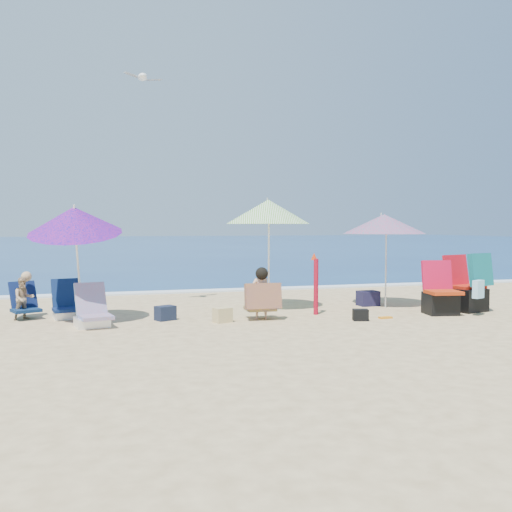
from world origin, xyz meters
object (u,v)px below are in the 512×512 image
object	(u,v)px
umbrella_turquoise	(384,224)
camp_chair_left	(440,298)
umbrella_striped	(268,212)
camp_chair_right	(469,290)
seagull	(143,77)
person_left	(24,298)
furled_umbrella	(316,281)
person_center	(261,294)
chair_navy	(68,308)
umbrella_blue	(75,220)
chair_rainbow	(92,315)

from	to	relation	value
umbrella_turquoise	camp_chair_left	world-z (taller)	umbrella_turquoise
umbrella_turquoise	umbrella_striped	xyz separation A→B (m)	(-2.39, 0.28, 0.24)
camp_chair_left	camp_chair_right	world-z (taller)	camp_chair_right
camp_chair_left	seagull	distance (m)	7.09
umbrella_striped	seagull	bearing A→B (deg)	162.85
camp_chair_left	person_left	world-z (taller)	camp_chair_left
umbrella_striped	furled_umbrella	world-z (taller)	umbrella_striped
umbrella_striped	camp_chair_right	world-z (taller)	umbrella_striped
umbrella_turquoise	furled_umbrella	xyz separation A→B (m)	(-1.75, -0.62, -1.05)
person_center	seagull	world-z (taller)	seagull
chair_navy	camp_chair_right	size ratio (longest dim) A/B	0.64
chair_navy	camp_chair_left	xyz separation A→B (m)	(6.65, -1.48, 0.12)
chair_navy	person_left	xyz separation A→B (m)	(-0.73, 0.09, 0.19)
umbrella_blue	person_center	world-z (taller)	umbrella_blue
umbrella_striped	person_left	size ratio (longest dim) A/B	2.65
furled_umbrella	person_left	size ratio (longest dim) A/B	1.38
camp_chair_left	camp_chair_right	xyz separation A→B (m)	(0.73, 0.16, 0.11)
furled_umbrella	camp_chair_left	world-z (taller)	furled_umbrella
furled_umbrella	camp_chair_left	bearing A→B (deg)	-15.64
umbrella_blue	chair_navy	xyz separation A→B (m)	(-0.16, 0.61, -1.56)
furled_umbrella	chair_rainbow	world-z (taller)	furled_umbrella
furled_umbrella	camp_chair_left	xyz separation A→B (m)	(2.24, -0.63, -0.33)
umbrella_turquoise	camp_chair_left	distance (m)	1.93
umbrella_turquoise	camp_chair_right	distance (m)	2.08
chair_rainbow	camp_chair_left	world-z (taller)	camp_chair_left
camp_chair_right	seagull	bearing A→B (deg)	160.67
person_center	furled_umbrella	bearing A→B (deg)	13.40
camp_chair_right	umbrella_blue	bearing A→B (deg)	174.37
chair_navy	umbrella_turquoise	bearing A→B (deg)	-2.21
umbrella_turquoise	furled_umbrella	bearing A→B (deg)	-160.45
umbrella_blue	camp_chair_right	bearing A→B (deg)	-5.63
person_left	chair_navy	bearing A→B (deg)	-7.25
umbrella_striped	camp_chair_right	xyz separation A→B (m)	(3.61, -1.37, -1.51)
umbrella_blue	chair_rainbow	world-z (taller)	umbrella_blue
chair_rainbow	person_center	world-z (taller)	person_center
chair_navy	chair_rainbow	bearing A→B (deg)	-68.08
umbrella_turquoise	seagull	size ratio (longest dim) A/B	2.79
umbrella_turquoise	person_center	size ratio (longest dim) A/B	2.36
chair_navy	camp_chair_right	world-z (taller)	camp_chair_right
chair_rainbow	person_left	world-z (taller)	person_left
person_left	seagull	world-z (taller)	seagull
chair_navy	person_center	distance (m)	3.48
umbrella_blue	camp_chair_left	distance (m)	6.71
furled_umbrella	camp_chair_right	distance (m)	3.02
umbrella_turquoise	chair_navy	bearing A→B (deg)	177.79
furled_umbrella	chair_navy	bearing A→B (deg)	168.99
furled_umbrella	camp_chair_right	world-z (taller)	furled_umbrella
umbrella_turquoise	chair_rainbow	xyz separation A→B (m)	(-5.73, -0.81, -1.50)
camp_chair_right	person_center	distance (m)	4.11
umbrella_striped	person_center	world-z (taller)	umbrella_striped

